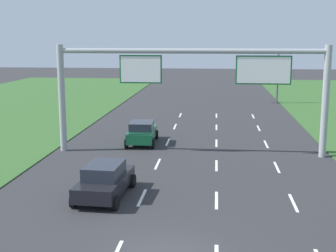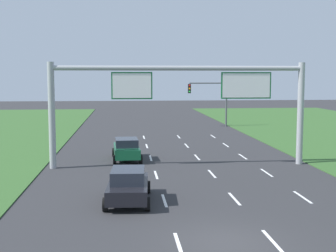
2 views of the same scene
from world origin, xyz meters
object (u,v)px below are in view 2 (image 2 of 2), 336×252
at_px(sign_gantry, 183,94).
at_px(traffic_light_mast, 211,95).
at_px(car_near_red, 128,185).
at_px(car_lead_silver, 127,149).

relative_size(sign_gantry, traffic_light_mast, 3.08).
height_order(car_near_red, car_lead_silver, car_near_red).
relative_size(car_lead_silver, sign_gantry, 0.25).
distance_m(car_lead_silver, traffic_light_mast, 24.12).
bearing_deg(sign_gantry, traffic_light_mast, 75.32).
xyz_separation_m(car_near_red, sign_gantry, (3.79, 8.78, 4.06)).
height_order(car_near_red, traffic_light_mast, traffic_light_mast).
bearing_deg(car_lead_silver, traffic_light_mast, 62.29).
bearing_deg(car_near_red, car_lead_silver, 93.36).
height_order(car_lead_silver, traffic_light_mast, traffic_light_mast).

